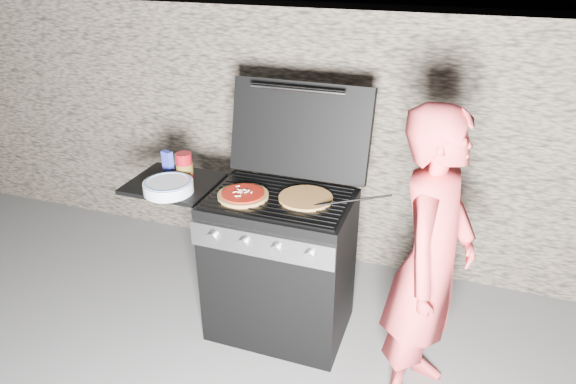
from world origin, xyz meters
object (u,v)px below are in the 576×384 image
(pizza_topped, at_px, (243,194))
(gas_grill, at_px, (241,258))
(sauce_jar, at_px, (184,165))
(person, at_px, (430,265))

(pizza_topped, bearing_deg, gas_grill, 132.42)
(gas_grill, bearing_deg, sauce_jar, 167.83)
(gas_grill, distance_m, person, 1.17)
(pizza_topped, relative_size, person, 0.18)
(gas_grill, relative_size, person, 0.84)
(person, bearing_deg, sauce_jar, 91.96)
(gas_grill, relative_size, pizza_topped, 4.76)
(gas_grill, height_order, pizza_topped, pizza_topped)
(pizza_topped, height_order, person, person)
(person, bearing_deg, pizza_topped, 95.20)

